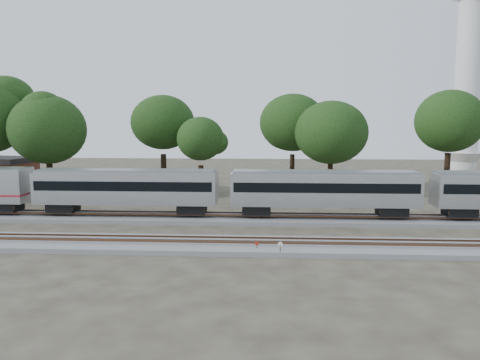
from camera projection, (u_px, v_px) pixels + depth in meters
The scene contains 14 objects.
ground at pixel (186, 235), 40.66m from camera, with size 160.00×160.00×0.00m, color #383328.
track_far at pixel (196, 218), 46.57m from camera, with size 160.00×5.00×0.73m.
track_near at pixel (177, 245), 36.67m from camera, with size 160.00×5.00×0.73m.
train at pixel (326, 188), 45.45m from camera, with size 94.10×3.25×4.79m.
switch_stand_red at pixel (257, 246), 34.86m from camera, with size 0.29×0.06×0.93m.
switch_stand_white at pixel (280, 247), 34.03m from camera, with size 0.34×0.16×1.11m.
switch_lever at pixel (253, 251), 35.01m from camera, with size 0.50×0.30×0.30m, color #512D19.
brick_building at pixel (2, 171), 70.59m from camera, with size 10.13×8.08×4.32m.
tree_2 at pixel (48, 130), 58.05m from camera, with size 8.87×8.87×12.50m.
tree_3 at pixel (163, 122), 64.60m from camera, with size 9.72×9.72×13.70m.
tree_4 at pixel (201, 139), 60.20m from camera, with size 7.62×7.62×10.74m.
tree_5 at pixel (293, 123), 64.61m from camera, with size 9.68×9.68×13.65m.
tree_6 at pixel (331, 133), 60.24m from camera, with size 8.43×8.43×11.89m.
tree_7 at pixel (450, 121), 65.63m from camera, with size 9.88×9.88×13.93m.
Camera 1 is at (6.95, -39.38, 9.94)m, focal length 35.00 mm.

